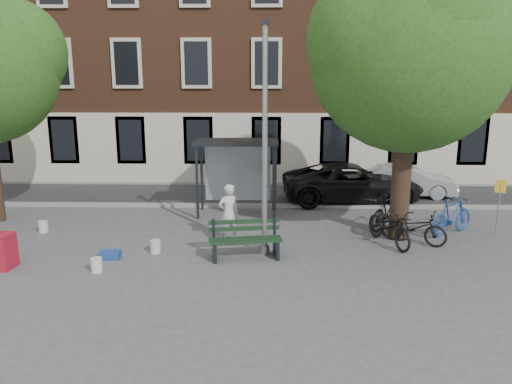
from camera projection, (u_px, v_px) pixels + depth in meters
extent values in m
plane|color=#4C4C4F|center=(264.00, 254.00, 13.67)|extent=(90.00, 90.00, 0.00)
cube|color=#28282B|center=(266.00, 195.00, 20.49)|extent=(40.00, 4.00, 0.01)
cube|color=gray|center=(266.00, 206.00, 18.53)|extent=(40.00, 0.25, 0.12)
cube|color=gray|center=(266.00, 183.00, 22.42)|extent=(40.00, 0.25, 0.12)
cube|color=brown|center=(267.00, 30.00, 24.76)|extent=(30.00, 8.00, 14.00)
cylinder|color=#9EA0A3|center=(265.00, 145.00, 13.00)|extent=(0.14, 0.14, 6.00)
cylinder|color=#9EA0A3|center=(264.00, 249.00, 13.64)|extent=(0.28, 0.28, 0.24)
cube|color=#1E2328|center=(265.00, 22.00, 12.31)|extent=(0.18, 0.35, 0.12)
cylinder|color=black|center=(401.00, 182.00, 14.65)|extent=(0.56, 0.56, 3.40)
sphere|color=#264C17|center=(410.00, 52.00, 13.82)|extent=(5.60, 5.60, 5.60)
sphere|color=#264C17|center=(439.00, 34.00, 14.08)|extent=(3.92, 3.92, 3.92)
sphere|color=#264C17|center=(384.00, 40.00, 13.48)|extent=(4.20, 4.20, 4.20)
sphere|color=#264C17|center=(429.00, 26.00, 12.80)|extent=(3.64, 3.64, 3.64)
sphere|color=#264C17|center=(13.00, 52.00, 15.94)|extent=(3.36, 3.36, 3.36)
cube|color=#1E2328|center=(197.00, 183.00, 16.76)|extent=(0.08, 0.08, 2.50)
cube|color=#1E2328|center=(274.00, 183.00, 16.69)|extent=(0.08, 0.08, 2.50)
cube|color=#1E2328|center=(202.00, 176.00, 17.93)|extent=(0.08, 0.08, 2.50)
cube|color=#1E2328|center=(274.00, 176.00, 17.86)|extent=(0.08, 0.08, 2.50)
cube|color=#1E2328|center=(236.00, 142.00, 17.02)|extent=(2.85, 1.45, 0.12)
cube|color=#8C999E|center=(238.00, 173.00, 17.87)|extent=(2.34, 0.04, 2.00)
cube|color=#1E2328|center=(274.00, 176.00, 17.25)|extent=(0.12, 1.14, 2.12)
cube|color=#D84C19|center=(276.00, 176.00, 17.25)|extent=(0.02, 0.90, 1.62)
imported|color=silver|center=(229.00, 213.00, 14.48)|extent=(0.75, 0.65, 1.73)
cube|color=#1E2328|center=(214.00, 251.00, 13.15)|extent=(0.18, 0.61, 0.50)
cube|color=#1E2328|center=(276.00, 248.00, 13.36)|extent=(0.18, 0.61, 0.50)
cube|color=#16321B|center=(246.00, 242.00, 13.00)|extent=(1.92, 0.43, 0.04)
cube|color=#16321B|center=(245.00, 240.00, 13.19)|extent=(1.92, 0.43, 0.04)
cube|color=#16321B|center=(245.00, 238.00, 13.38)|extent=(1.92, 0.43, 0.04)
cube|color=#16321B|center=(244.00, 229.00, 13.44)|extent=(1.91, 0.35, 0.11)
cube|color=#16321B|center=(244.00, 222.00, 13.40)|extent=(1.91, 0.35, 0.11)
imported|color=black|center=(414.00, 227.00, 14.40)|extent=(1.96, 1.52, 0.99)
imported|color=#1A4793|center=(452.00, 216.00, 15.25)|extent=(1.87, 1.54, 1.15)
imported|color=black|center=(389.00, 226.00, 14.31)|extent=(1.40, 2.23, 1.10)
imported|color=black|center=(388.00, 211.00, 15.81)|extent=(1.72, 1.84, 1.18)
imported|color=black|center=(352.00, 183.00, 19.27)|extent=(5.54, 2.92, 1.48)
imported|color=#A5A9AD|center=(406.00, 181.00, 20.13)|extent=(3.98, 1.73, 1.27)
cube|color=navy|center=(110.00, 255.00, 13.29)|extent=(0.57, 0.43, 0.20)
cylinder|color=silver|center=(97.00, 265.00, 12.35)|extent=(0.34, 0.34, 0.36)
cylinder|color=silver|center=(155.00, 247.00, 13.69)|extent=(0.36, 0.36, 0.36)
cylinder|color=silver|center=(43.00, 227.00, 15.53)|extent=(0.35, 0.35, 0.36)
cylinder|color=#9EA0A3|center=(498.00, 209.00, 14.95)|extent=(0.04, 0.04, 1.71)
cube|color=yellow|center=(501.00, 186.00, 14.79)|extent=(0.30, 0.12, 0.40)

